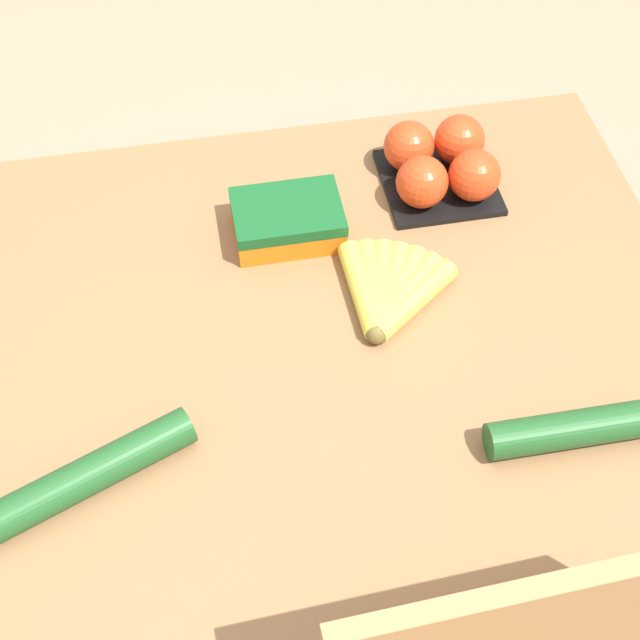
{
  "coord_description": "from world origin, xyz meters",
  "views": [
    {
      "loc": [
        0.13,
        0.72,
        1.7
      ],
      "look_at": [
        0.0,
        0.0,
        0.76
      ],
      "focal_mm": 50.0,
      "sensor_mm": 36.0,
      "label": 1
    }
  ],
  "objects_px": {
    "tomato_pack": "(441,163)",
    "cucumber_far": "(592,426)",
    "banana_bunch": "(388,293)",
    "carrot_bag": "(288,218)",
    "cucumber_near": "(88,476)"
  },
  "relations": [
    {
      "from": "tomato_pack",
      "to": "cucumber_far",
      "type": "height_order",
      "value": "tomato_pack"
    },
    {
      "from": "banana_bunch",
      "to": "carrot_bag",
      "type": "height_order",
      "value": "carrot_bag"
    },
    {
      "from": "tomato_pack",
      "to": "carrot_bag",
      "type": "bearing_deg",
      "value": 13.99
    },
    {
      "from": "cucumber_near",
      "to": "cucumber_far",
      "type": "xyz_separation_m",
      "value": [
        -0.62,
        0.04,
        0.0
      ]
    },
    {
      "from": "tomato_pack",
      "to": "cucumber_near",
      "type": "height_order",
      "value": "tomato_pack"
    },
    {
      "from": "banana_bunch",
      "to": "cucumber_near",
      "type": "bearing_deg",
      "value": 27.41
    },
    {
      "from": "carrot_bag",
      "to": "cucumber_near",
      "type": "height_order",
      "value": "carrot_bag"
    },
    {
      "from": "banana_bunch",
      "to": "cucumber_near",
      "type": "height_order",
      "value": "cucumber_near"
    },
    {
      "from": "banana_bunch",
      "to": "cucumber_far",
      "type": "xyz_separation_m",
      "value": [
        -0.2,
        0.26,
        0.01
      ]
    },
    {
      "from": "banana_bunch",
      "to": "cucumber_far",
      "type": "height_order",
      "value": "cucumber_far"
    },
    {
      "from": "carrot_bag",
      "to": "tomato_pack",
      "type": "bearing_deg",
      "value": -166.01
    },
    {
      "from": "carrot_bag",
      "to": "cucumber_near",
      "type": "xyz_separation_m",
      "value": [
        0.3,
        0.37,
        -0.01
      ]
    },
    {
      "from": "cucumber_near",
      "to": "banana_bunch",
      "type": "bearing_deg",
      "value": -152.59
    },
    {
      "from": "cucumber_near",
      "to": "tomato_pack",
      "type": "bearing_deg",
      "value": -141.8
    },
    {
      "from": "carrot_bag",
      "to": "cucumber_far",
      "type": "bearing_deg",
      "value": 127.26
    }
  ]
}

